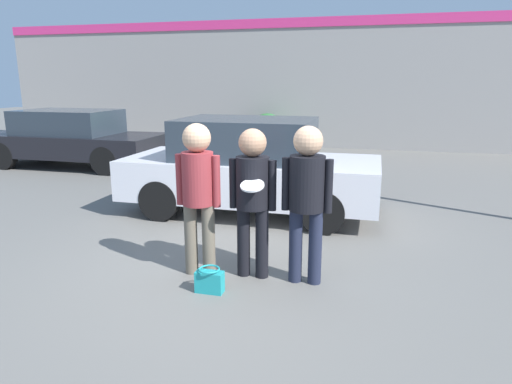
# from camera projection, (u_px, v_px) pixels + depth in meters

# --- Properties ---
(ground_plane) EXTENTS (56.00, 56.00, 0.00)m
(ground_plane) POSITION_uv_depth(u_px,v_px,m) (225.00, 272.00, 5.46)
(ground_plane) COLOR #66635E
(storefront_building) EXTENTS (24.00, 0.22, 4.19)m
(storefront_building) POSITION_uv_depth(u_px,v_px,m) (327.00, 83.00, 15.01)
(storefront_building) COLOR gray
(storefront_building) RESTS_ON ground
(person_left) EXTENTS (0.53, 0.36, 1.77)m
(person_left) POSITION_uv_depth(u_px,v_px,m) (198.00, 186.00, 5.16)
(person_left) COLOR #665B4C
(person_left) RESTS_ON ground
(person_middle_with_frisbee) EXTENTS (0.54, 0.58, 1.72)m
(person_middle_with_frisbee) POSITION_uv_depth(u_px,v_px,m) (253.00, 190.00, 5.10)
(person_middle_with_frisbee) COLOR black
(person_middle_with_frisbee) RESTS_ON ground
(person_right) EXTENTS (0.56, 0.39, 1.77)m
(person_right) POSITION_uv_depth(u_px,v_px,m) (307.00, 190.00, 4.94)
(person_right) COLOR #1E2338
(person_right) RESTS_ON ground
(parked_car_near) EXTENTS (4.26, 1.87, 1.61)m
(parked_car_near) POSITION_uv_depth(u_px,v_px,m) (250.00, 167.00, 7.75)
(parked_car_near) COLOR silver
(parked_car_near) RESTS_ON ground
(parked_car_far) EXTENTS (4.73, 1.92, 1.47)m
(parked_car_far) POSITION_uv_depth(u_px,v_px,m) (72.00, 138.00, 12.00)
(parked_car_far) COLOR black
(parked_car_far) RESTS_ON ground
(shrub) EXTENTS (1.17, 1.17, 1.17)m
(shrub) POSITION_uv_depth(u_px,v_px,m) (267.00, 131.00, 15.11)
(shrub) COLOR #2D6B33
(shrub) RESTS_ON ground
(handbag) EXTENTS (0.30, 0.23, 0.27)m
(handbag) POSITION_uv_depth(u_px,v_px,m) (210.00, 281.00, 4.91)
(handbag) COLOR teal
(handbag) RESTS_ON ground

